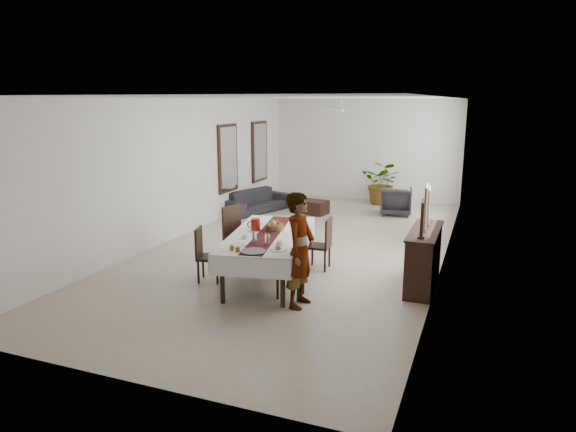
{
  "coord_description": "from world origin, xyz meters",
  "views": [
    {
      "loc": [
        3.65,
        -10.3,
        3.14
      ],
      "look_at": [
        0.29,
        -1.63,
        1.05
      ],
      "focal_mm": 32.0,
      "sensor_mm": 36.0,
      "label": 1
    }
  ],
  "objects": [
    {
      "name": "floor",
      "position": [
        0.0,
        0.0,
        0.0
      ],
      "size": [
        6.0,
        12.0,
        0.0
      ],
      "primitive_type": "cube",
      "color": "#BEB197",
      "rests_on": "ground"
    },
    {
      "name": "ceiling",
      "position": [
        0.0,
        0.0,
        3.2
      ],
      "size": [
        6.0,
        12.0,
        0.02
      ],
      "primitive_type": "cube",
      "color": "white",
      "rests_on": "wall_back"
    },
    {
      "name": "wall_back",
      "position": [
        0.0,
        6.0,
        1.6
      ],
      "size": [
        6.0,
        0.02,
        3.2
      ],
      "primitive_type": "cube",
      "color": "white",
      "rests_on": "floor"
    },
    {
      "name": "wall_front",
      "position": [
        0.0,
        -6.0,
        1.6
      ],
      "size": [
        6.0,
        0.02,
        3.2
      ],
      "primitive_type": "cube",
      "color": "white",
      "rests_on": "floor"
    },
    {
      "name": "wall_left",
      "position": [
        -3.0,
        0.0,
        1.6
      ],
      "size": [
        0.02,
        12.0,
        3.2
      ],
      "primitive_type": "cube",
      "color": "white",
      "rests_on": "floor"
    },
    {
      "name": "wall_right",
      "position": [
        3.0,
        0.0,
        1.6
      ],
      "size": [
        0.02,
        12.0,
        3.2
      ],
      "primitive_type": "cube",
      "color": "white",
      "rests_on": "floor"
    },
    {
      "name": "dining_table_top",
      "position": [
        0.15,
        -2.21,
        0.8
      ],
      "size": [
        1.6,
        2.81,
        0.06
      ],
      "primitive_type": "cube",
      "rotation": [
        0.0,
        0.0,
        0.2
      ],
      "color": "black",
      "rests_on": "table_leg_fl"
    },
    {
      "name": "table_leg_fl",
      "position": [
        -0.08,
        -3.54,
        0.39
      ],
      "size": [
        0.09,
        0.09,
        0.77
      ],
      "primitive_type": "cylinder",
      "rotation": [
        0.0,
        0.0,
        0.2
      ],
      "color": "black",
      "rests_on": "floor"
    },
    {
      "name": "table_leg_fr",
      "position": [
        0.87,
        -3.35,
        0.39
      ],
      "size": [
        0.09,
        0.09,
        0.77
      ],
      "primitive_type": "cylinder",
      "rotation": [
        0.0,
        0.0,
        0.2
      ],
      "color": "black",
      "rests_on": "floor"
    },
    {
      "name": "table_leg_bl",
      "position": [
        -0.58,
        -1.07,
        0.39
      ],
      "size": [
        0.09,
        0.09,
        0.77
      ],
      "primitive_type": "cylinder",
      "rotation": [
        0.0,
        0.0,
        0.2
      ],
      "color": "black",
      "rests_on": "floor"
    },
    {
      "name": "table_leg_br",
      "position": [
        0.37,
        -0.88,
        0.39
      ],
      "size": [
        0.09,
        0.09,
        0.77
      ],
      "primitive_type": "cylinder",
      "rotation": [
        0.0,
        0.0,
        0.2
      ],
      "color": "black",
      "rests_on": "floor"
    },
    {
      "name": "tablecloth_top",
      "position": [
        0.15,
        -2.21,
        0.83
      ],
      "size": [
        1.84,
        3.05,
        0.01
      ],
      "primitive_type": "cube",
      "rotation": [
        0.0,
        0.0,
        0.2
      ],
      "color": "white",
      "rests_on": "dining_table_top"
    },
    {
      "name": "tablecloth_drape_left",
      "position": [
        -0.49,
        -2.34,
        0.67
      ],
      "size": [
        0.57,
        2.79,
        0.33
      ],
      "primitive_type": "cube",
      "rotation": [
        0.0,
        0.0,
        0.2
      ],
      "color": "white",
      "rests_on": "dining_table_top"
    },
    {
      "name": "tablecloth_drape_right",
      "position": [
        0.78,
        -2.08,
        0.67
      ],
      "size": [
        0.57,
        2.79,
        0.33
      ],
      "primitive_type": "cube",
      "rotation": [
        0.0,
        0.0,
        0.2
      ],
      "color": "silver",
      "rests_on": "dining_table_top"
    },
    {
      "name": "tablecloth_drape_near",
      "position": [
        0.43,
        -3.6,
        0.67
      ],
      "size": [
        1.28,
        0.27,
        0.33
      ],
      "primitive_type": "cube",
      "rotation": [
        0.0,
        0.0,
        0.2
      ],
      "color": "white",
      "rests_on": "dining_table_top"
    },
    {
      "name": "tablecloth_drape_far",
      "position": [
        -0.13,
        -0.82,
        0.67
      ],
      "size": [
        1.28,
        0.27,
        0.33
      ],
      "primitive_type": "cube",
      "rotation": [
        0.0,
        0.0,
        0.2
      ],
      "color": "white",
      "rests_on": "dining_table_top"
    },
    {
      "name": "table_runner",
      "position": [
        0.15,
        -2.21,
        0.84
      ],
      "size": [
        0.92,
        2.78,
        0.0
      ],
      "primitive_type": "cube",
      "rotation": [
        0.0,
        0.0,
        0.2
      ],
      "color": "#571919",
      "rests_on": "tablecloth_top"
    },
    {
      "name": "red_pitcher",
      "position": [
        -0.16,
        -2.1,
        0.95
      ],
      "size": [
        0.19,
        0.19,
        0.22
      ],
      "primitive_type": "cylinder",
      "rotation": [
        0.0,
        0.0,
        0.2
      ],
      "color": "maroon",
      "rests_on": "tablecloth_top"
    },
    {
      "name": "pitcher_handle",
      "position": [
        -0.25,
        -2.12,
        0.95
      ],
      "size": [
        0.13,
        0.05,
        0.13
      ],
      "primitive_type": "torus",
      "rotation": [
        1.57,
        0.0,
        0.2
      ],
      "color": "#9A0B0F",
      "rests_on": "red_pitcher"
    },
    {
      "name": "wine_glass_near",
      "position": [
        0.42,
        -2.89,
        0.93
      ],
      "size": [
        0.08,
        0.08,
        0.19
      ],
      "primitive_type": "cylinder",
      "color": "white",
      "rests_on": "tablecloth_top"
    },
    {
      "name": "wine_glass_mid",
      "position": [
        0.16,
        -2.83,
        0.93
      ],
      "size": [
        0.08,
        0.08,
        0.19
      ],
      "primitive_type": "cylinder",
      "color": "white",
      "rests_on": "tablecloth_top"
    },
    {
      "name": "wine_glass_far",
      "position": [
        0.19,
        -2.14,
        0.93
      ],
      "size": [
        0.08,
        0.08,
        0.19
      ],
      "primitive_type": "cylinder",
      "color": "silver",
      "rests_on": "tablecloth_top"
    },
    {
      "name": "teacup_right",
      "position": [
        0.6,
        -2.79,
        0.87
      ],
      "size": [
        0.1,
        0.1,
        0.07
      ],
      "primitive_type": "cylinder",
      "color": "silver",
      "rests_on": "saucer_right"
    },
    {
      "name": "saucer_right",
      "position": [
        0.6,
        -2.79,
        0.85
      ],
      "size": [
        0.17,
        0.17,
        0.01
      ],
      "primitive_type": "cylinder",
      "color": "silver",
      "rests_on": "tablecloth_top"
    },
    {
      "name": "teacup_left",
      "position": [
        -0.1,
        -2.65,
        0.87
      ],
      "size": [
        0.1,
        0.1,
        0.07
      ],
      "primitive_type": "cylinder",
      "color": "silver",
      "rests_on": "saucer_left"
    },
    {
      "name": "saucer_left",
      "position": [
        -0.1,
        -2.65,
        0.85
      ],
      "size": [
        0.17,
        0.17,
        0.01
      ],
      "primitive_type": "cylinder",
      "color": "white",
      "rests_on": "tablecloth_top"
    },
    {
      "name": "plate_near_right",
      "position": [
        0.7,
        -3.11,
        0.85
      ],
      "size": [
        0.26,
        0.26,
        0.02
      ],
      "primitive_type": "cylinder",
      "color": "white",
      "rests_on": "tablecloth_top"
    },
    {
      "name": "bread_near_right",
      "position": [
        0.7,
        -3.11,
        0.88
      ],
      "size": [
        0.1,
        0.1,
        0.1
      ],
      "primitive_type": "sphere",
      "color": "tan",
      "rests_on": "plate_near_right"
    },
    {
      "name": "plate_near_left",
      "position": [
        -0.01,
        -3.09,
        0.85
      ],
      "size": [
        0.26,
        0.26,
        0.02
      ],
      "primitive_type": "cylinder",
      "color": "silver",
      "rests_on": "tablecloth_top"
    },
    {
      "name": "plate_far_left",
      "position": [
        -0.32,
        -1.68,
        0.85
      ],
      "size": [
        0.26,
        0.26,
        0.02
      ],
      "primitive_type": "cylinder",
      "color": "silver",
      "rests_on": "tablecloth_top"
    },
    {
      "name": "serving_tray",
      "position": [
        0.38,
        -3.34,
        0.85
      ],
      "size": [
        0.4,
        0.4,
        0.02
      ],
      "primitive_type": "cylinder",
      "color": "#45444A",
      "rests_on": "tablecloth_top"
    },
    {
      "name": "jam_jar_a",
      "position": [
        0.14,
        -3.42,
        0.88
      ],
      "size": [
        0.07,
        0.07,
        0.08
      ],
      "primitive_type": "cylinder",
      "color": "brown",
      "rests_on": "tablecloth_top"
    },
    {
      "name": "jam_jar_b",
      "position": [
        0.02,
        -3.38,
        0.88
      ],
      "size": [
        0.07,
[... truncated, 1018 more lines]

